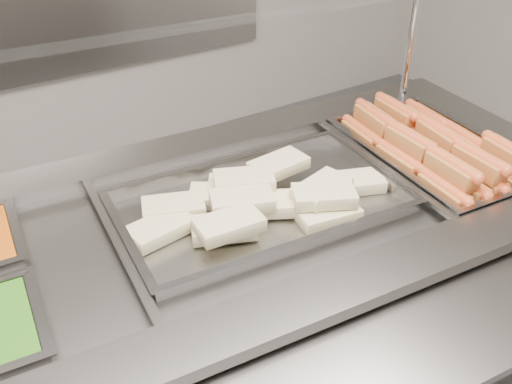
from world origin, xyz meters
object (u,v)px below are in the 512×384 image
pan_hotdogs (432,160)px  pan_wraps (260,207)px  steam_counter (241,334)px  sneeze_guard (195,32)px

pan_hotdogs → pan_wraps: 0.62m
pan_hotdogs → pan_wraps: bearing=175.2°
steam_counter → sneeze_guard: bearing=85.2°
pan_wraps → steam_counter: bearing=175.2°
pan_hotdogs → steam_counter: bearing=175.2°
pan_hotdogs → pan_wraps: same height
steam_counter → sneeze_guard: sneeze_guard is taller
steam_counter → pan_wraps: pan_wraps is taller
pan_wraps → sneeze_guard: bearing=100.6°
steam_counter → sneeze_guard: size_ratio=1.16×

